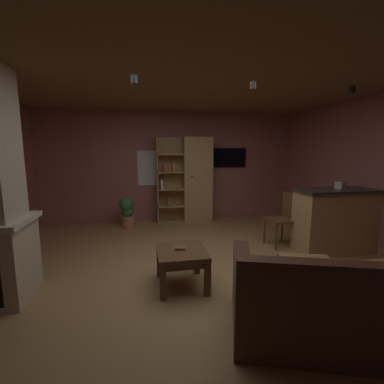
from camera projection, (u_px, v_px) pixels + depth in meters
The scene contains 17 objects.
floor at pixel (198, 275), 3.57m from camera, with size 5.90×5.85×0.02m, color #A37A4C.
wall_back at pixel (172, 167), 6.25m from camera, with size 6.02×0.06×2.51m, color #9E5B56.
ceiling at pixel (198, 76), 3.18m from camera, with size 5.90×5.85×0.02m, color brown.
window_pane_back at pixel (155, 168), 6.15m from camera, with size 0.78×0.01×0.79m, color white.
bookshelf_cabinet at pixel (193, 180), 6.12m from camera, with size 1.25×0.41×1.93m.
kitchen_bar_counter at pixel (342, 220), 4.35m from camera, with size 1.57×0.59×1.03m.
tissue_box at pixel (340, 185), 4.28m from camera, with size 0.12×0.12×0.11m, color #BFB299.
leather_couch at pixel (327, 305), 2.34m from camera, with size 1.81×1.41×0.84m.
coffee_table at pixel (182, 257), 3.22m from camera, with size 0.58×0.65×0.46m.
table_book_0 at pixel (180, 248), 3.22m from camera, with size 0.13×0.11×0.03m, color brown.
dining_chair at pixel (284, 216), 4.57m from camera, with size 0.46×0.46×0.92m.
potted_floor_plant at pixel (127, 211), 5.67m from camera, with size 0.31×0.31×0.66m.
wall_mounted_tv at pixel (230, 158), 6.41m from camera, with size 0.80×0.06×0.45m.
track_light_spot_0 at pixel (6, 73), 2.78m from camera, with size 0.07×0.07×0.09m, color black.
track_light_spot_1 at pixel (134, 80), 3.06m from camera, with size 0.07×0.07×0.09m, color black.
track_light_spot_2 at pixel (253, 86), 3.34m from camera, with size 0.07×0.07×0.09m, color black.
track_light_spot_3 at pixel (352, 90), 3.56m from camera, with size 0.07×0.07×0.09m, color black.
Camera 1 is at (-0.69, -3.29, 1.64)m, focal length 24.99 mm.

